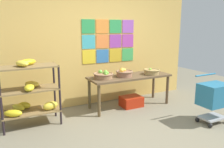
{
  "coord_description": "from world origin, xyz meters",
  "views": [
    {
      "loc": [
        -2.02,
        -2.61,
        1.7
      ],
      "look_at": [
        -0.14,
        1.1,
        0.82
      ],
      "focal_mm": 35.81,
      "sensor_mm": 36.0,
      "label": 1
    }
  ],
  "objects_px": {
    "fruit_basket_centre": "(152,71)",
    "shopping_cart": "(214,96)",
    "fruit_basket_left": "(103,75)",
    "display_table": "(130,79)",
    "fruit_basket_back_left": "(124,73)",
    "banana_shelf_unit": "(29,90)",
    "produce_crate_under_table": "(131,101)"
  },
  "relations": [
    {
      "from": "produce_crate_under_table",
      "to": "shopping_cart",
      "type": "height_order",
      "value": "shopping_cart"
    },
    {
      "from": "display_table",
      "to": "fruit_basket_centre",
      "type": "relative_size",
      "value": 5.11
    },
    {
      "from": "banana_shelf_unit",
      "to": "fruit_basket_centre",
      "type": "xyz_separation_m",
      "value": [
        2.54,
        -0.04,
        0.11
      ]
    },
    {
      "from": "fruit_basket_centre",
      "to": "shopping_cart",
      "type": "relative_size",
      "value": 0.41
    },
    {
      "from": "fruit_basket_centre",
      "to": "banana_shelf_unit",
      "type": "bearing_deg",
      "value": 179.12
    },
    {
      "from": "produce_crate_under_table",
      "to": "fruit_basket_centre",
      "type": "bearing_deg",
      "value": -6.65
    },
    {
      "from": "display_table",
      "to": "fruit_basket_left",
      "type": "height_order",
      "value": "fruit_basket_left"
    },
    {
      "from": "fruit_basket_back_left",
      "to": "fruit_basket_centre",
      "type": "relative_size",
      "value": 1.01
    },
    {
      "from": "fruit_basket_back_left",
      "to": "shopping_cart",
      "type": "relative_size",
      "value": 0.41
    },
    {
      "from": "fruit_basket_centre",
      "to": "fruit_basket_left",
      "type": "bearing_deg",
      "value": 173.94
    },
    {
      "from": "fruit_basket_back_left",
      "to": "produce_crate_under_table",
      "type": "bearing_deg",
      "value": -7.49
    },
    {
      "from": "fruit_basket_back_left",
      "to": "shopping_cart",
      "type": "xyz_separation_m",
      "value": [
        1.03,
        -1.4,
        -0.26
      ]
    },
    {
      "from": "fruit_basket_left",
      "to": "produce_crate_under_table",
      "type": "bearing_deg",
      "value": -5.61
    },
    {
      "from": "produce_crate_under_table",
      "to": "banana_shelf_unit",
      "type": "bearing_deg",
      "value": -179.55
    },
    {
      "from": "fruit_basket_back_left",
      "to": "fruit_basket_left",
      "type": "height_order",
      "value": "fruit_basket_back_left"
    },
    {
      "from": "fruit_basket_left",
      "to": "shopping_cart",
      "type": "bearing_deg",
      "value": -44.06
    },
    {
      "from": "display_table",
      "to": "fruit_basket_back_left",
      "type": "xyz_separation_m",
      "value": [
        -0.15,
        -0.02,
        0.15
      ]
    },
    {
      "from": "banana_shelf_unit",
      "to": "fruit_basket_left",
      "type": "bearing_deg",
      "value": 3.12
    },
    {
      "from": "fruit_basket_back_left",
      "to": "banana_shelf_unit",
      "type": "bearing_deg",
      "value": -178.82
    },
    {
      "from": "fruit_basket_left",
      "to": "fruit_basket_back_left",
      "type": "bearing_deg",
      "value": -4.89
    },
    {
      "from": "fruit_basket_back_left",
      "to": "fruit_basket_centre",
      "type": "distance_m",
      "value": 0.65
    },
    {
      "from": "fruit_basket_back_left",
      "to": "produce_crate_under_table",
      "type": "relative_size",
      "value": 0.79
    },
    {
      "from": "banana_shelf_unit",
      "to": "fruit_basket_centre",
      "type": "bearing_deg",
      "value": -0.88
    },
    {
      "from": "banana_shelf_unit",
      "to": "fruit_basket_centre",
      "type": "height_order",
      "value": "banana_shelf_unit"
    },
    {
      "from": "banana_shelf_unit",
      "to": "fruit_basket_back_left",
      "type": "height_order",
      "value": "banana_shelf_unit"
    },
    {
      "from": "display_table",
      "to": "produce_crate_under_table",
      "type": "relative_size",
      "value": 4.0
    },
    {
      "from": "shopping_cart",
      "to": "produce_crate_under_table",
      "type": "bearing_deg",
      "value": 129.26
    },
    {
      "from": "fruit_basket_left",
      "to": "fruit_basket_centre",
      "type": "bearing_deg",
      "value": -6.06
    },
    {
      "from": "display_table",
      "to": "produce_crate_under_table",
      "type": "distance_m",
      "value": 0.49
    },
    {
      "from": "fruit_basket_left",
      "to": "display_table",
      "type": "bearing_deg",
      "value": -1.92
    },
    {
      "from": "display_table",
      "to": "fruit_basket_centre",
      "type": "bearing_deg",
      "value": -11.05
    },
    {
      "from": "display_table",
      "to": "fruit_basket_left",
      "type": "distance_m",
      "value": 0.63
    }
  ]
}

